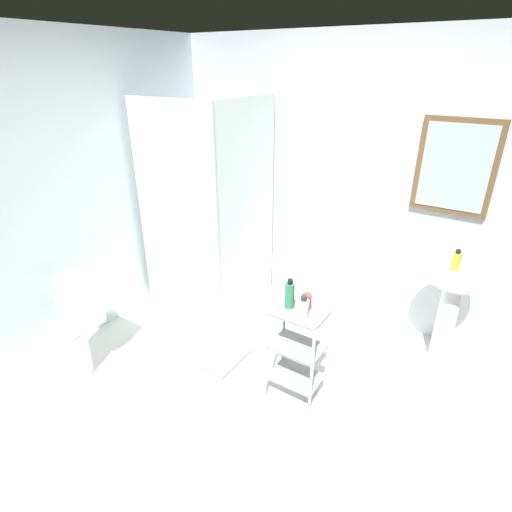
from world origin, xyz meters
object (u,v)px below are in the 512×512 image
(storage_cart, at_px, (297,348))
(hand_soap_bottle, at_px, (456,261))
(lotion_bottle_white, at_px, (303,308))
(shower_stall, at_px, (213,261))
(rinse_cup, at_px, (307,301))
(pedestal_sink, at_px, (451,299))
(body_wash_bottle_green, at_px, (290,295))
(toilet, at_px, (67,338))
(bath_mat, at_px, (209,351))

(storage_cart, distance_m, hand_soap_bottle, 1.40)
(lotion_bottle_white, bearing_deg, hand_soap_bottle, 57.00)
(shower_stall, bearing_deg, rinse_cup, -25.84)
(pedestal_sink, relative_size, storage_cart, 1.09)
(body_wash_bottle_green, bearing_deg, toilet, -154.36)
(shower_stall, xyz_separation_m, hand_soap_bottle, (2.11, 0.34, 0.42))
(storage_cart, bearing_deg, toilet, -155.99)
(shower_stall, relative_size, storage_cart, 2.70)
(hand_soap_bottle, distance_m, bath_mat, 2.11)
(shower_stall, xyz_separation_m, body_wash_bottle_green, (1.24, -0.71, 0.37))
(toilet, bearing_deg, bath_mat, 44.78)
(shower_stall, relative_size, rinse_cup, 19.40)
(pedestal_sink, xyz_separation_m, storage_cart, (-0.81, -1.03, -0.14))
(shower_stall, relative_size, toilet, 2.63)
(storage_cart, relative_size, lotion_bottle_white, 4.54)
(bath_mat, bearing_deg, toilet, -135.22)
(body_wash_bottle_green, bearing_deg, lotion_bottle_white, -25.02)
(toilet, bearing_deg, lotion_bottle_white, 21.95)
(body_wash_bottle_green, bearing_deg, bath_mat, 177.92)
(storage_cart, height_order, rinse_cup, rinse_cup)
(bath_mat, bearing_deg, rinse_cup, 1.96)
(rinse_cup, bearing_deg, hand_soap_bottle, 52.70)
(storage_cart, bearing_deg, shower_stall, 151.35)
(shower_stall, bearing_deg, lotion_bottle_white, -29.25)
(hand_soap_bottle, height_order, body_wash_bottle_green, hand_soap_bottle)
(storage_cart, height_order, bath_mat, storage_cart)
(body_wash_bottle_green, xyz_separation_m, rinse_cup, (0.10, 0.06, -0.04))
(pedestal_sink, distance_m, body_wash_bottle_green, 1.37)
(lotion_bottle_white, xyz_separation_m, bath_mat, (-0.90, 0.09, -0.80))
(lotion_bottle_white, relative_size, bath_mat, 0.27)
(body_wash_bottle_green, relative_size, bath_mat, 0.36)
(pedestal_sink, relative_size, bath_mat, 1.35)
(pedestal_sink, xyz_separation_m, rinse_cup, (-0.79, -0.96, 0.21))
(body_wash_bottle_green, relative_size, rinse_cup, 2.07)
(shower_stall, height_order, toilet, shower_stall)
(toilet, relative_size, lotion_bottle_white, 4.67)
(toilet, bearing_deg, shower_stall, 78.62)
(hand_soap_bottle, xyz_separation_m, bath_mat, (-1.63, -1.03, -0.88))
(lotion_bottle_white, bearing_deg, toilet, -158.05)
(shower_stall, bearing_deg, toilet, -101.38)
(lotion_bottle_white, bearing_deg, storage_cart, 137.65)
(shower_stall, bearing_deg, pedestal_sink, 8.13)
(shower_stall, bearing_deg, hand_soap_bottle, 9.26)
(shower_stall, bearing_deg, body_wash_bottle_green, -29.70)
(bath_mat, bearing_deg, hand_soap_bottle, 32.23)
(pedestal_sink, relative_size, body_wash_bottle_green, 3.80)
(pedestal_sink, distance_m, storage_cart, 1.32)
(pedestal_sink, bearing_deg, rinse_cup, -129.48)
(shower_stall, distance_m, body_wash_bottle_green, 1.48)
(storage_cart, height_order, lotion_bottle_white, lotion_bottle_white)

